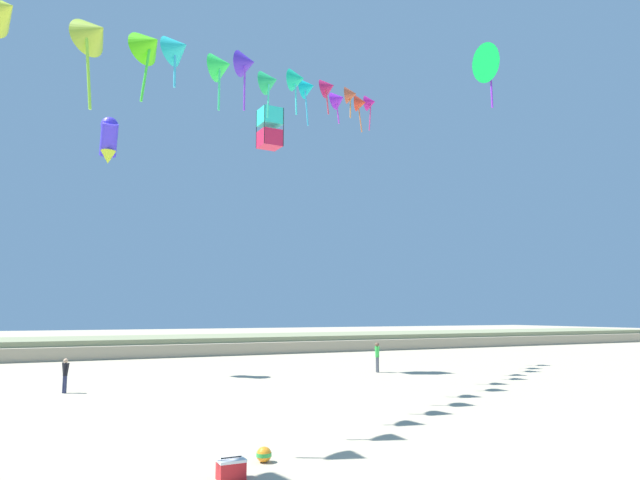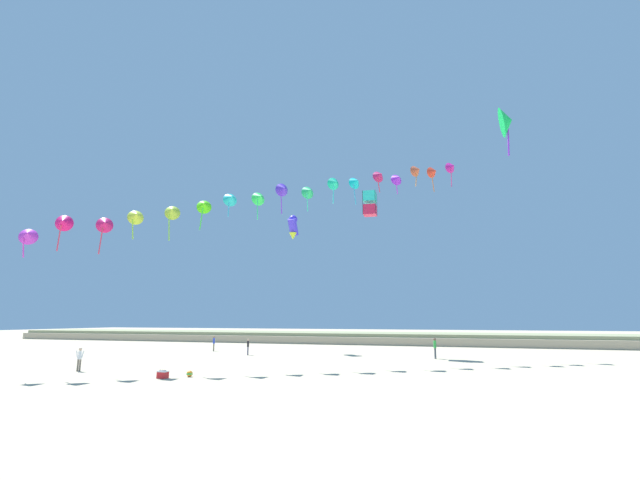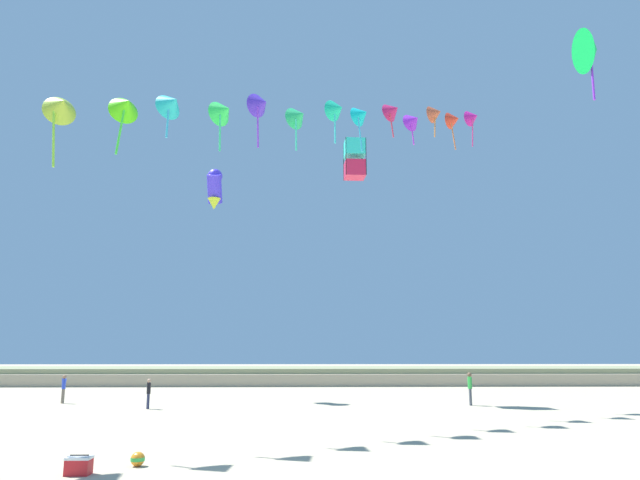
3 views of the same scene
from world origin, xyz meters
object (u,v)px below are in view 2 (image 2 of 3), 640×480
Objects in this scene: person_near_left at (248,346)px; beach_cooler at (163,375)px; person_far_left at (80,358)px; beach_ball at (190,374)px; person_mid_center at (435,347)px; large_kite_mid_trail at (507,121)px; large_kite_low_lead at (370,204)px; person_near_right at (214,342)px; large_kite_high_solo at (293,226)px.

person_near_left is 16.13m from beach_cooler.
person_far_left is at bearing -107.88° from person_near_left.
beach_ball is at bearing -1.04° from person_far_left.
person_mid_center is 19.83m from large_kite_mid_trail.
large_kite_low_lead is at bearing 154.59° from large_kite_mid_trail.
large_kite_mid_trail is at bearing -9.65° from person_near_right.
person_far_left is 7.54m from beach_cooler.
person_mid_center is at bearing 5.09° from person_near_left.
person_near_right is at bearing 113.56° from beach_cooler.
beach_cooler is 1.59× the size of beach_ball.
person_near_right is 20.56m from beach_ball.
large_kite_high_solo reaches higher than person_near_left.
large_kite_high_solo reaches higher than person_near_right.
person_far_left is 0.54× the size of large_kite_high_solo.
large_kite_mid_trail is at bearing -20.42° from large_kite_high_solo.
person_near_right is 0.36× the size of large_kite_mid_trail.
person_near_left is 0.35× the size of large_kite_mid_trail.
person_far_left is at bearing 178.96° from beach_ball.
person_near_left is at bearing 72.12° from person_far_left.
large_kite_high_solo is at bearing 161.97° from person_mid_center.
large_kite_mid_trail is 7.49× the size of beach_cooler.
beach_cooler is at bearing -112.77° from large_kite_low_lead.
large_kite_high_solo is (6.67, 21.21, 12.81)m from person_far_left.
person_near_right reaches higher than beach_ball.
large_kite_mid_trail is (6.75, -3.22, 18.36)m from person_mid_center.
beach_cooler is (-8.49, -20.23, -14.79)m from large_kite_low_lead.
person_mid_center is 3.05× the size of beach_cooler.
person_near_left is at bearing 175.92° from large_kite_mid_trail.
large_kite_low_lead reaches higher than person_near_left.
person_far_left is at bearing -86.97° from person_near_right.
beach_ball is at bearing -84.99° from large_kite_high_solo.
person_near_left is 1.00× the size of person_far_left.
person_near_right is 18.09m from person_far_left.
large_kite_mid_trail is 11.93× the size of beach_ball.
large_kite_high_solo reaches higher than person_far_left.
person_far_left is (-21.85, -16.27, -0.14)m from person_mid_center.
person_near_right is at bearing 149.78° from person_near_left.
person_near_right is 0.90× the size of person_mid_center.
beach_ball is at bearing -75.74° from person_near_left.
person_far_left is 25.66m from large_kite_high_solo.
person_mid_center is (22.81, -1.80, 0.11)m from person_near_right.
beach_cooler reaches higher than beach_ball.
large_kite_mid_trail reaches higher than person_mid_center.
person_far_left is 8.57m from beach_ball.
person_near_right is 22.88m from person_mid_center.
person_near_left is 15.49m from person_far_left.
person_mid_center is at bearing -4.52° from person_near_right.
person_near_left is 14.48m from large_kite_high_solo.
beach_ball is (-7.37, -19.23, -14.82)m from large_kite_low_lead.
large_kite_low_lead is 9.58m from large_kite_high_solo.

